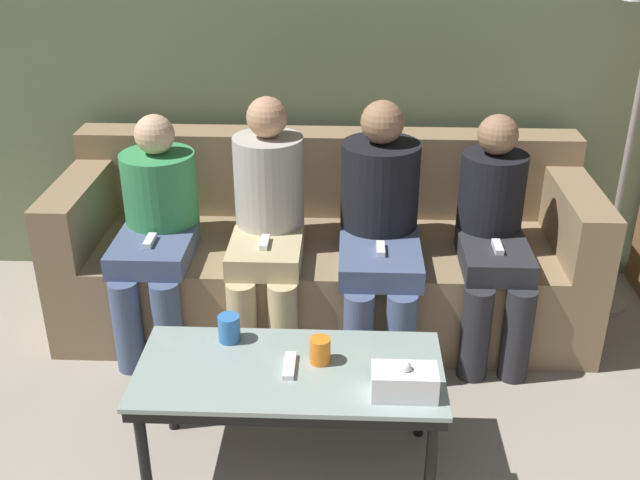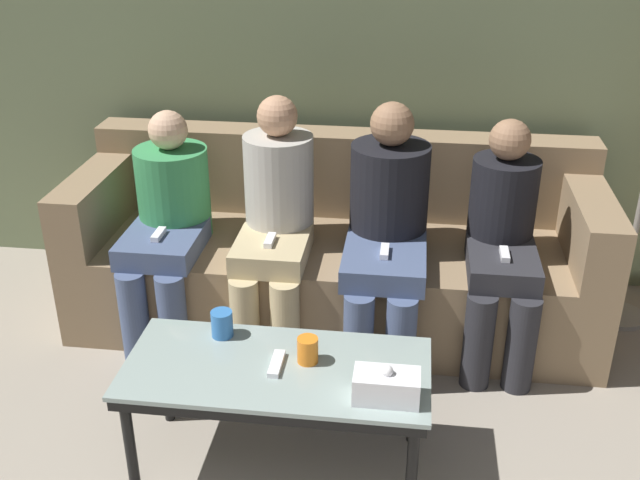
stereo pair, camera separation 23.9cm
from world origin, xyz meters
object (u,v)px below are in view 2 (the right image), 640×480
at_px(tissue_box, 386,386).
at_px(seated_person_right_end, 502,238).
at_px(couch, 335,255).
at_px(game_remote, 276,364).
at_px(coffee_table, 277,377).
at_px(cup_near_left, 308,350).
at_px(seated_person_left_end, 168,218).
at_px(seated_person_mid_left, 276,216).
at_px(cup_near_right, 222,324).
at_px(seated_person_mid_right, 387,223).

xyz_separation_m(tissue_box, seated_person_right_end, (0.46, 1.04, 0.07)).
relative_size(couch, game_remote, 16.66).
xyz_separation_m(coffee_table, game_remote, (0.00, -0.00, 0.06)).
height_order(cup_near_left, seated_person_left_end, seated_person_left_end).
height_order(coffee_table, game_remote, game_remote).
bearing_deg(cup_near_left, seated_person_mid_left, 107.40).
bearing_deg(cup_near_left, tissue_box, -31.40).
xyz_separation_m(game_remote, seated_person_left_end, (-0.68, 0.91, 0.12)).
xyz_separation_m(game_remote, seated_person_right_end, (0.85, 0.90, 0.11)).
bearing_deg(seated_person_left_end, seated_person_right_end, -0.45).
distance_m(coffee_table, game_remote, 0.06).
distance_m(coffee_table, cup_near_left, 0.15).
xyz_separation_m(seated_person_left_end, seated_person_right_end, (1.53, -0.01, -0.00)).
height_order(seated_person_mid_left, seated_person_right_end, seated_person_mid_left).
bearing_deg(game_remote, coffee_table, 93.58).
relative_size(cup_near_left, cup_near_right, 0.94).
height_order(tissue_box, seated_person_mid_left, seated_person_mid_left).
relative_size(tissue_box, seated_person_mid_left, 0.19).
relative_size(game_remote, seated_person_right_end, 0.14).
relative_size(tissue_box, seated_person_right_end, 0.20).
height_order(coffee_table, seated_person_right_end, seated_person_right_end).
distance_m(tissue_box, seated_person_mid_right, 1.05).
bearing_deg(coffee_table, seated_person_mid_left, 100.41).
height_order(cup_near_left, seated_person_right_end, seated_person_right_end).
distance_m(coffee_table, cup_near_right, 0.31).
distance_m(cup_near_right, tissue_box, 0.70).
relative_size(couch, cup_near_left, 25.77).
xyz_separation_m(cup_near_left, game_remote, (-0.11, -0.04, -0.04)).
distance_m(cup_near_left, seated_person_mid_left, 0.93).
relative_size(seated_person_mid_right, seated_person_right_end, 1.05).
relative_size(couch, seated_person_right_end, 2.32).
distance_m(coffee_table, tissue_box, 0.43).
height_order(game_remote, seated_person_left_end, seated_person_left_end).
xyz_separation_m(couch, cup_near_left, (0.02, -1.09, 0.18)).
height_order(cup_near_left, seated_person_mid_left, seated_person_mid_left).
xyz_separation_m(couch, seated_person_mid_left, (-0.25, -0.21, 0.29)).
relative_size(couch, seated_person_mid_left, 2.18).
bearing_deg(seated_person_mid_left, coffee_table, -79.59).
bearing_deg(seated_person_right_end, game_remote, -133.30).
xyz_separation_m(coffee_table, tissue_box, (0.39, -0.13, 0.10)).
bearing_deg(coffee_table, cup_near_left, 21.92).
height_order(seated_person_mid_left, seated_person_mid_right, seated_person_mid_left).
height_order(cup_near_left, tissue_box, tissue_box).
bearing_deg(couch, seated_person_right_end, -16.54).
bearing_deg(coffee_table, game_remote, -86.42).
height_order(couch, tissue_box, couch).
xyz_separation_m(coffee_table, cup_near_right, (-0.24, 0.17, 0.10)).
bearing_deg(seated_person_mid_left, cup_near_right, -95.14).
distance_m(seated_person_left_end, seated_person_mid_left, 0.51).
xyz_separation_m(couch, coffee_table, (-0.09, -1.13, 0.08)).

